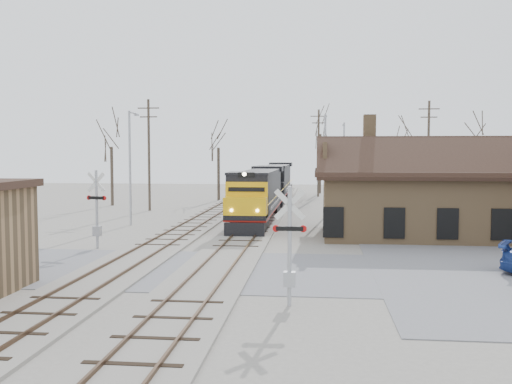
{
  "coord_description": "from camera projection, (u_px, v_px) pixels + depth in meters",
  "views": [
    {
      "loc": [
        4.55,
        -25.43,
        5.39
      ],
      "look_at": [
        0.84,
        9.0,
        2.97
      ],
      "focal_mm": 40.0,
      "sensor_mm": 36.0,
      "label": 1
    }
  ],
  "objects": [
    {
      "name": "ground",
      "position": [
        217.0,
        270.0,
        26.09
      ],
      "size": [
        140.0,
        140.0,
        0.0
      ],
      "primitive_type": "plane",
      "color": "gray",
      "rests_on": "ground"
    },
    {
      "name": "road",
      "position": [
        217.0,
        270.0,
        26.09
      ],
      "size": [
        60.0,
        9.0,
        0.03
      ],
      "primitive_type": "cube",
      "color": "slate",
      "rests_on": "ground"
    },
    {
      "name": "track_main",
      "position": [
        253.0,
        226.0,
        40.96
      ],
      "size": [
        3.4,
        90.0,
        0.24
      ],
      "color": "gray",
      "rests_on": "ground"
    },
    {
      "name": "track_siding",
      "position": [
        192.0,
        226.0,
        41.44
      ],
      "size": [
        3.4,
        90.0,
        0.24
      ],
      "color": "gray",
      "rests_on": "ground"
    },
    {
      "name": "depot",
      "position": [
        434.0,
        199.0,
        36.54
      ],
      "size": [
        15.2,
        9.31,
        7.9
      ],
      "color": "#94734C",
      "rests_on": "ground"
    },
    {
      "name": "locomotive_lead",
      "position": [
        258.0,
        194.0,
        44.3
      ],
      "size": [
        2.76,
        18.52,
        4.11
      ],
      "color": "black",
      "rests_on": "ground"
    },
    {
      "name": "locomotive_trailing",
      "position": [
        276.0,
        182.0,
        62.94
      ],
      "size": [
        2.76,
        18.52,
        3.89
      ],
      "color": "black",
      "rests_on": "ground"
    },
    {
      "name": "crossbuck_near",
      "position": [
        290.0,
        250.0,
        19.91
      ],
      "size": [
        1.2,
        0.32,
        4.21
      ],
      "rotation": [
        0.0,
        0.0,
        0.02
      ],
      "color": "#A5A8AD",
      "rests_on": "ground"
    },
    {
      "name": "crossbuck_far",
      "position": [
        97.0,
        212.0,
        31.77
      ],
      "size": [
        1.24,
        0.38,
        4.39
      ],
      "rotation": [
        0.0,
        0.0,
        2.91
      ],
      "color": "#A5A8AD",
      "rests_on": "ground"
    },
    {
      "name": "streetlight_a",
      "position": [
        131.0,
        161.0,
        42.0
      ],
      "size": [
        0.25,
        2.04,
        8.42
      ],
      "color": "#A5A8AD",
      "rests_on": "ground"
    },
    {
      "name": "streetlight_b",
      "position": [
        325.0,
        160.0,
        46.7
      ],
      "size": [
        0.25,
        2.04,
        8.48
      ],
      "color": "#A5A8AD",
      "rests_on": "ground"
    },
    {
      "name": "streetlight_c",
      "position": [
        344.0,
        159.0,
        58.44
      ],
      "size": [
        0.25,
        2.04,
        8.42
      ],
      "color": "#A5A8AD",
      "rests_on": "ground"
    },
    {
      "name": "utility_pole_a",
      "position": [
        149.0,
        153.0,
        52.27
      ],
      "size": [
        2.0,
        0.24,
        10.22
      ],
      "color": "#382D23",
      "rests_on": "ground"
    },
    {
      "name": "utility_pole_b",
      "position": [
        318.0,
        151.0,
        68.72
      ],
      "size": [
        2.0,
        0.24,
        10.51
      ],
      "color": "#382D23",
      "rests_on": "ground"
    },
    {
      "name": "utility_pole_c",
      "position": [
        428.0,
        152.0,
        55.95
      ],
      "size": [
        2.0,
        0.24,
        10.42
      ],
      "color": "#382D23",
      "rests_on": "ground"
    },
    {
      "name": "tree_a",
      "position": [
        111.0,
        137.0,
        57.31
      ],
      "size": [
        3.96,
        3.96,
        9.71
      ],
      "color": "#382D23",
      "rests_on": "ground"
    },
    {
      "name": "tree_b",
      "position": [
        218.0,
        139.0,
        63.4
      ],
      "size": [
        3.94,
        3.94,
        9.65
      ],
      "color": "#382D23",
      "rests_on": "ground"
    },
    {
      "name": "tree_c",
      "position": [
        320.0,
        124.0,
        74.28
      ],
      "size": [
        5.19,
        5.19,
        12.7
      ],
      "color": "#382D23",
      "rests_on": "ground"
    },
    {
      "name": "tree_d",
      "position": [
        403.0,
        140.0,
        67.57
      ],
      "size": [
        3.89,
        3.89,
        9.53
      ],
      "color": "#382D23",
      "rests_on": "ground"
    },
    {
      "name": "tree_e",
      "position": [
        477.0,
        135.0,
        58.84
      ],
      "size": [
        4.1,
        4.1,
        10.04
      ],
      "color": "#382D23",
      "rests_on": "ground"
    }
  ]
}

